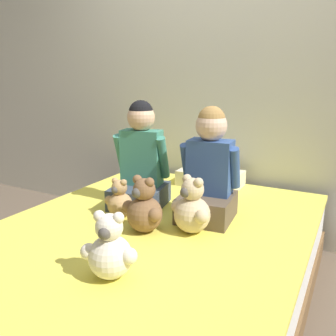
{
  "coord_description": "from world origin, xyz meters",
  "views": [
    {
      "loc": [
        0.91,
        -1.5,
        1.22
      ],
      "look_at": [
        0.0,
        0.2,
        0.73
      ],
      "focal_mm": 38.0,
      "sensor_mm": 36.0,
      "label": 1
    }
  ],
  "objects_px": {
    "bed": "(151,265)",
    "teddy_bear_held_by_left_child": "(120,201)",
    "teddy_bear_held_by_right_child": "(192,209)",
    "pillow_at_headboard": "(210,178)",
    "teddy_bear_at_foot_of_bed": "(110,250)",
    "child_on_left": "(141,163)",
    "child_on_right": "(209,171)",
    "teddy_bear_between_children": "(144,209)"
  },
  "relations": [
    {
      "from": "bed",
      "to": "teddy_bear_held_by_left_child",
      "type": "bearing_deg",
      "value": 168.52
    },
    {
      "from": "teddy_bear_held_by_right_child",
      "to": "pillow_at_headboard",
      "type": "bearing_deg",
      "value": 127.6
    },
    {
      "from": "teddy_bear_at_foot_of_bed",
      "to": "pillow_at_headboard",
      "type": "height_order",
      "value": "teddy_bear_at_foot_of_bed"
    },
    {
      "from": "child_on_left",
      "to": "teddy_bear_held_by_left_child",
      "type": "xyz_separation_m",
      "value": [
        0.0,
        -0.23,
        -0.17
      ]
    },
    {
      "from": "teddy_bear_held_by_left_child",
      "to": "pillow_at_headboard",
      "type": "height_order",
      "value": "teddy_bear_held_by_left_child"
    },
    {
      "from": "child_on_right",
      "to": "teddy_bear_held_by_left_child",
      "type": "height_order",
      "value": "child_on_right"
    },
    {
      "from": "child_on_left",
      "to": "teddy_bear_held_by_right_child",
      "type": "bearing_deg",
      "value": -36.63
    },
    {
      "from": "teddy_bear_at_foot_of_bed",
      "to": "pillow_at_headboard",
      "type": "distance_m",
      "value": 1.36
    },
    {
      "from": "pillow_at_headboard",
      "to": "child_on_right",
      "type": "bearing_deg",
      "value": -69.71
    },
    {
      "from": "child_on_right",
      "to": "teddy_bear_held_by_right_child",
      "type": "bearing_deg",
      "value": -94.88
    },
    {
      "from": "teddy_bear_held_by_right_child",
      "to": "bed",
      "type": "bearing_deg",
      "value": -143.77
    },
    {
      "from": "bed",
      "to": "child_on_left",
      "type": "relative_size",
      "value": 3.19
    },
    {
      "from": "child_on_left",
      "to": "child_on_right",
      "type": "relative_size",
      "value": 1.03
    },
    {
      "from": "bed",
      "to": "teddy_bear_between_children",
      "type": "distance_m",
      "value": 0.35
    },
    {
      "from": "child_on_left",
      "to": "teddy_bear_between_children",
      "type": "xyz_separation_m",
      "value": [
        0.23,
        -0.33,
        -0.14
      ]
    },
    {
      "from": "teddy_bear_held_by_right_child",
      "to": "pillow_at_headboard",
      "type": "xyz_separation_m",
      "value": [
        -0.22,
        0.81,
        -0.07
      ]
    },
    {
      "from": "teddy_bear_at_foot_of_bed",
      "to": "teddy_bear_held_by_left_child",
      "type": "bearing_deg",
      "value": 106.79
    },
    {
      "from": "bed",
      "to": "teddy_bear_between_children",
      "type": "height_order",
      "value": "teddy_bear_between_children"
    },
    {
      "from": "teddy_bear_at_foot_of_bed",
      "to": "child_on_left",
      "type": "bearing_deg",
      "value": 98.52
    },
    {
      "from": "teddy_bear_at_foot_of_bed",
      "to": "child_on_right",
      "type": "bearing_deg",
      "value": 66.75
    },
    {
      "from": "teddy_bear_held_by_right_child",
      "to": "teddy_bear_between_children",
      "type": "height_order",
      "value": "teddy_bear_held_by_right_child"
    },
    {
      "from": "teddy_bear_held_by_right_child",
      "to": "teddy_bear_between_children",
      "type": "xyz_separation_m",
      "value": [
        -0.22,
        -0.11,
        -0.0
      ]
    },
    {
      "from": "child_on_right",
      "to": "teddy_bear_between_children",
      "type": "relative_size",
      "value": 2.13
    },
    {
      "from": "teddy_bear_held_by_right_child",
      "to": "teddy_bear_at_foot_of_bed",
      "type": "height_order",
      "value": "teddy_bear_held_by_right_child"
    },
    {
      "from": "bed",
      "to": "pillow_at_headboard",
      "type": "height_order",
      "value": "pillow_at_headboard"
    },
    {
      "from": "teddy_bear_between_children",
      "to": "teddy_bear_at_foot_of_bed",
      "type": "bearing_deg",
      "value": -64.82
    },
    {
      "from": "teddy_bear_held_by_left_child",
      "to": "teddy_bear_at_foot_of_bed",
      "type": "bearing_deg",
      "value": -52.87
    },
    {
      "from": "child_on_left",
      "to": "teddy_bear_at_foot_of_bed",
      "type": "xyz_separation_m",
      "value": [
        0.34,
        -0.77,
        -0.15
      ]
    },
    {
      "from": "child_on_left",
      "to": "pillow_at_headboard",
      "type": "bearing_deg",
      "value": 58.5
    },
    {
      "from": "teddy_bear_held_by_left_child",
      "to": "pillow_at_headboard",
      "type": "bearing_deg",
      "value": 79.21
    },
    {
      "from": "teddy_bear_held_by_left_child",
      "to": "teddy_bear_held_by_right_child",
      "type": "bearing_deg",
      "value": 5.61
    },
    {
      "from": "teddy_bear_held_by_left_child",
      "to": "teddy_bear_held_by_right_child",
      "type": "xyz_separation_m",
      "value": [
        0.44,
        0.01,
        0.03
      ]
    },
    {
      "from": "child_on_left",
      "to": "pillow_at_headboard",
      "type": "relative_size",
      "value": 1.42
    },
    {
      "from": "child_on_right",
      "to": "teddy_bear_at_foot_of_bed",
      "type": "xyz_separation_m",
      "value": [
        -0.1,
        -0.77,
        -0.15
      ]
    },
    {
      "from": "bed",
      "to": "pillow_at_headboard",
      "type": "distance_m",
      "value": 0.91
    },
    {
      "from": "pillow_at_headboard",
      "to": "teddy_bear_held_by_right_child",
      "type": "bearing_deg",
      "value": -74.99
    },
    {
      "from": "child_on_right",
      "to": "pillow_at_headboard",
      "type": "bearing_deg",
      "value": 104.95
    },
    {
      "from": "child_on_right",
      "to": "teddy_bear_between_children",
      "type": "height_order",
      "value": "child_on_right"
    },
    {
      "from": "bed",
      "to": "teddy_bear_at_foot_of_bed",
      "type": "distance_m",
      "value": 0.61
    },
    {
      "from": "child_on_right",
      "to": "teddy_bear_at_foot_of_bed",
      "type": "relative_size",
      "value": 2.25
    },
    {
      "from": "teddy_bear_held_by_left_child",
      "to": "teddy_bear_held_by_right_child",
      "type": "distance_m",
      "value": 0.45
    },
    {
      "from": "child_on_left",
      "to": "teddy_bear_at_foot_of_bed",
      "type": "distance_m",
      "value": 0.86
    }
  ]
}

